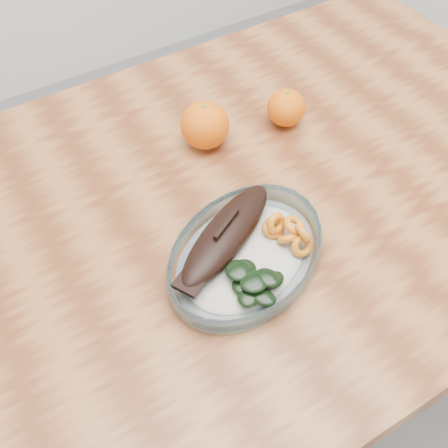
# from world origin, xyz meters

# --- Properties ---
(ground) EXTENTS (3.00, 3.00, 0.00)m
(ground) POSITION_xyz_m (0.00, 0.00, 0.00)
(ground) COLOR slate
(ground) RESTS_ON ground
(dining_table) EXTENTS (1.20, 0.80, 0.75)m
(dining_table) POSITION_xyz_m (0.00, 0.00, 0.65)
(dining_table) COLOR brown
(dining_table) RESTS_ON ground
(plated_meal) EXTENTS (0.62, 0.62, 0.08)m
(plated_meal) POSITION_xyz_m (-0.09, -0.11, 0.77)
(plated_meal) COLOR white
(plated_meal) RESTS_ON dining_table
(orange_left) EXTENTS (0.08, 0.08, 0.08)m
(orange_left) POSITION_xyz_m (-0.01, 0.13, 0.79)
(orange_left) COLOR #ED4704
(orange_left) RESTS_ON dining_table
(orange_right) EXTENTS (0.07, 0.07, 0.07)m
(orange_right) POSITION_xyz_m (0.13, 0.11, 0.78)
(orange_right) COLOR #ED4704
(orange_right) RESTS_ON dining_table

